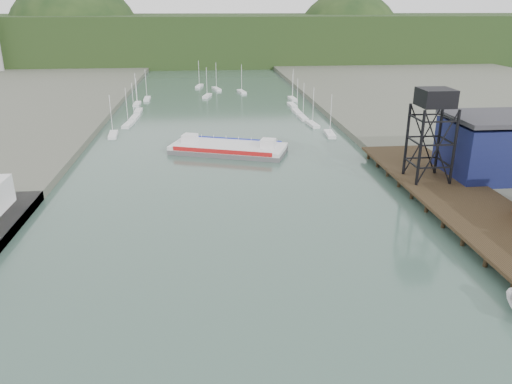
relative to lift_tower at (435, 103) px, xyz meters
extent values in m
cube|color=black|center=(2.00, -13.00, -13.75)|extent=(14.00, 70.00, 0.50)
cylinder|color=black|center=(-4.00, -13.00, -14.85)|extent=(0.60, 0.60, 2.20)
cylinder|color=black|center=(8.00, -13.00, -14.85)|extent=(0.60, 0.60, 2.20)
cylinder|color=black|center=(-3.00, -3.00, -7.00)|extent=(0.50, 0.50, 13.00)
cylinder|color=black|center=(3.00, -3.00, -7.00)|extent=(0.50, 0.50, 13.00)
cylinder|color=black|center=(-3.00, 3.00, -7.00)|extent=(0.50, 0.50, 13.00)
cylinder|color=black|center=(3.00, 3.00, -7.00)|extent=(0.50, 0.50, 13.00)
cube|color=black|center=(0.00, 0.00, 1.00)|extent=(5.50, 5.50, 3.00)
cube|color=black|center=(15.00, 2.00, -9.05)|extent=(20.00, 14.00, 10.00)
cube|color=#2D2D33|center=(15.00, 2.00, -3.15)|extent=(20.50, 14.50, 0.80)
cube|color=silver|center=(-62.54, 45.89, -15.30)|extent=(2.67, 7.65, 0.90)
cube|color=silver|center=(-60.28, 57.30, -15.30)|extent=(2.81, 7.67, 0.90)
cube|color=silver|center=(-59.71, 66.17, -15.30)|extent=(2.35, 7.59, 0.90)
cube|color=silver|center=(-59.81, 76.09, -15.30)|extent=(2.01, 7.50, 0.90)
cube|color=silver|center=(-61.64, 88.33, -15.30)|extent=(2.00, 7.50, 0.90)
cube|color=silver|center=(-59.32, 98.17, -15.30)|extent=(2.16, 7.54, 0.90)
cube|color=silver|center=(-7.44, 41.03, -15.30)|extent=(2.53, 7.62, 0.90)
cube|color=silver|center=(-9.54, 52.51, -15.30)|extent=(2.76, 7.67, 0.90)
cube|color=silver|center=(-10.54, 61.29, -15.30)|extent=(2.22, 7.56, 0.90)
cube|color=silver|center=(-10.73, 70.28, -15.30)|extent=(2.18, 7.54, 0.90)
cube|color=silver|center=(-10.33, 81.38, -15.30)|extent=(2.46, 7.61, 0.90)
cube|color=silver|center=(-8.22, 92.99, -15.30)|extent=(2.48, 7.61, 0.90)
cube|color=silver|center=(-38.16, 102.00, -15.30)|extent=(3.78, 7.76, 0.90)
cube|color=silver|center=(-24.96, 110.00, -15.30)|extent=(3.31, 7.74, 0.90)
cube|color=silver|center=(-34.34, 118.00, -15.30)|extent=(3.76, 7.76, 0.90)
cube|color=silver|center=(-41.11, 126.00, -15.30)|extent=(3.40, 7.74, 0.90)
cube|color=black|center=(-35.00, 242.00, -3.65)|extent=(500.00, 120.00, 28.00)
sphere|color=black|center=(-115.00, 242.00, -7.65)|extent=(80.00, 80.00, 80.00)
sphere|color=black|center=(55.00, 252.00, -9.65)|extent=(70.00, 70.00, 70.00)
cube|color=#525154|center=(-34.03, 27.95, -15.14)|extent=(27.44, 18.17, 1.02)
cube|color=silver|center=(-34.03, 27.95, -14.22)|extent=(27.44, 18.17, 0.82)
cube|color=red|center=(-35.76, 23.10, -14.02)|extent=(21.18, 7.68, 0.92)
cube|color=#152395|center=(-32.30, 32.80, -14.02)|extent=(21.18, 7.68, 0.92)
cube|color=silver|center=(-42.67, 31.04, -13.00)|extent=(3.91, 3.91, 2.04)
cube|color=silver|center=(-25.38, 24.87, -13.00)|extent=(3.91, 3.91, 2.04)
camera|label=1|loc=(-38.77, -81.03, 15.60)|focal=35.00mm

